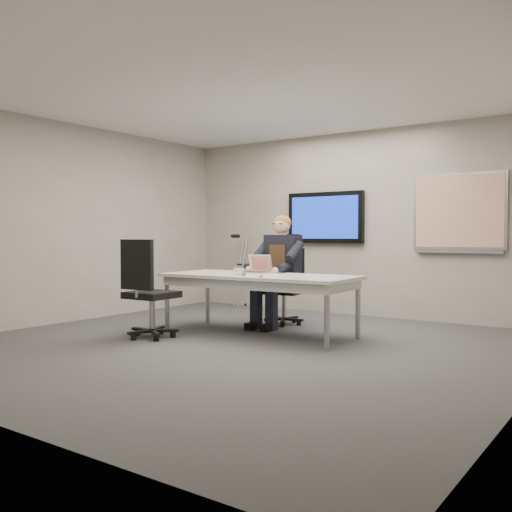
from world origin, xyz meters
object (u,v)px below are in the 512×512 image
Objects in this scene: office_chair_far at (285,300)px; laptop at (257,268)px; office_chair_near at (149,308)px; seated_person at (275,282)px; conference_table at (259,281)px.

office_chair_far reaches higher than laptop.
office_chair_near is 0.79× the size of seated_person.
office_chair_far is 3.06× the size of laptop.
office_chair_near is (-0.92, -0.96, -0.29)m from conference_table.
office_chair_near is at bearing -121.14° from office_chair_far.
conference_table is 1.36m from office_chair_near.
laptop is (-0.18, 0.21, 0.14)m from conference_table.
office_chair_near reaches higher than laptop.
office_chair_far is at bearing 99.39° from conference_table.
office_chair_far is 0.84m from laptop.
seated_person is at bearing -117.70° from office_chair_near.
office_chair_near is at bearing -117.80° from seated_person.
conference_table is at bearing -87.92° from office_chair_far.
conference_table is at bearing -51.83° from laptop.
conference_table is 2.08× the size of office_chair_near.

